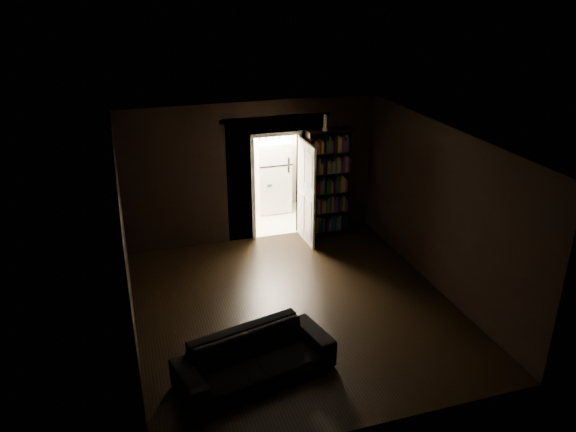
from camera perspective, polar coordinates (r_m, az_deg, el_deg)
name	(u,v)px	position (r m, az deg, el deg)	size (l,w,h in m)	color
ground	(295,307)	(9.20, 0.74, -9.25)	(5.50, 5.50, 0.00)	black
room_walls	(275,188)	(9.37, -1.30, 2.87)	(5.02, 5.61, 2.84)	black
kitchen_alcove	(262,163)	(12.20, -2.68, 5.39)	(2.20, 1.80, 2.60)	#BDB6A5
sofa	(255,351)	(7.59, -3.41, -13.57)	(2.08, 0.90, 0.80)	black
bookshelf	(328,183)	(11.35, 4.05, 3.38)	(0.90, 0.32, 2.20)	black
refrigerator	(272,175)	(12.62, -1.65, 4.16)	(0.74, 0.68, 1.65)	white
door	(306,193)	(10.99, 1.89, 2.32)	(0.85, 0.05, 2.05)	white
figurine	(325,123)	(10.90, 3.79, 9.44)	(0.10, 0.10, 0.31)	silver
bottles	(270,134)	(12.29, -1.88, 8.28)	(0.63, 0.08, 0.25)	black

